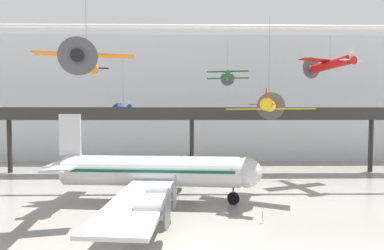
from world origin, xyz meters
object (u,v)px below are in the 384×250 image
at_px(airliner_silver_main, 151,171).
at_px(suspended_plane_orange_highwing, 87,61).
at_px(suspended_plane_green_biplane, 228,75).
at_px(suspended_plane_red_highwing, 330,64).
at_px(stanchion_barrier, 263,219).
at_px(suspended_plane_blue_trainer, 123,108).
at_px(suspended_plane_yellow_lowwing, 269,106).

xyz_separation_m(airliner_silver_main, suspended_plane_orange_highwing, (-5.09, -4.31, 11.09)).
xyz_separation_m(airliner_silver_main, suspended_plane_green_biplane, (10.22, 11.91, 12.26)).
height_order(airliner_silver_main, suspended_plane_red_highwing, suspended_plane_red_highwing).
relative_size(airliner_silver_main, suspended_plane_orange_highwing, 3.26).
xyz_separation_m(suspended_plane_red_highwing, stanchion_barrier, (-13.63, -14.33, -16.55)).
height_order(suspended_plane_orange_highwing, suspended_plane_red_highwing, suspended_plane_red_highwing).
relative_size(suspended_plane_green_biplane, suspended_plane_orange_highwing, 0.78).
height_order(suspended_plane_blue_trainer, suspended_plane_green_biplane, suspended_plane_green_biplane).
distance_m(suspended_plane_orange_highwing, suspended_plane_red_highwing, 32.42).
bearing_deg(suspended_plane_green_biplane, suspended_plane_yellow_lowwing, -154.76).
distance_m(suspended_plane_red_highwing, stanchion_barrier, 25.79).
bearing_deg(stanchion_barrier, suspended_plane_red_highwing, 46.44).
distance_m(suspended_plane_blue_trainer, suspended_plane_red_highwing, 32.44).
xyz_separation_m(airliner_silver_main, suspended_plane_blue_trainer, (-6.77, 15.23, 7.26)).
distance_m(airliner_silver_main, suspended_plane_blue_trainer, 18.18).
bearing_deg(suspended_plane_red_highwing, suspended_plane_orange_highwing, 95.67).
xyz_separation_m(airliner_silver_main, stanchion_barrier, (10.81, -5.48, -3.13)).
xyz_separation_m(suspended_plane_yellow_lowwing, suspended_plane_blue_trainer, (-20.17, 13.74, -0.01)).
height_order(suspended_plane_red_highwing, stanchion_barrier, suspended_plane_red_highwing).
xyz_separation_m(suspended_plane_blue_trainer, suspended_plane_green_biplane, (16.98, -3.32, 5.00)).
relative_size(airliner_silver_main, suspended_plane_yellow_lowwing, 2.37).
bearing_deg(suspended_plane_yellow_lowwing, airliner_silver_main, 117.70).
xyz_separation_m(suspended_plane_yellow_lowwing, suspended_plane_orange_highwing, (-18.49, -5.79, 3.83)).
height_order(suspended_plane_yellow_lowwing, suspended_plane_blue_trainer, same).
relative_size(suspended_plane_orange_highwing, stanchion_barrier, 7.98).
distance_m(suspended_plane_yellow_lowwing, suspended_plane_orange_highwing, 19.75).
bearing_deg(airliner_silver_main, suspended_plane_red_highwing, 24.20).
xyz_separation_m(suspended_plane_orange_highwing, stanchion_barrier, (15.90, -1.16, -14.23)).
xyz_separation_m(suspended_plane_orange_highwing, suspended_plane_red_highwing, (29.53, 13.17, 2.32)).
distance_m(suspended_plane_blue_trainer, suspended_plane_orange_highwing, 19.98).
relative_size(suspended_plane_yellow_lowwing, stanchion_barrier, 10.96).
bearing_deg(airliner_silver_main, suspended_plane_blue_trainer, 118.24).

